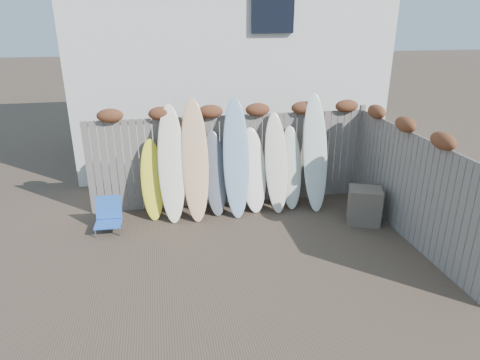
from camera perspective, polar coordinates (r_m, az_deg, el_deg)
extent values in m
plane|color=#493A2D|center=(7.61, 1.74, -10.30)|extent=(80.00, 80.00, 0.00)
cube|color=slate|center=(9.32, -1.39, 2.64)|extent=(6.00, 0.10, 2.00)
cube|color=slate|center=(10.21, 15.48, 3.83)|extent=(0.10, 0.10, 2.10)
ellipsoid|color=brown|center=(8.93, -16.95, 8.21)|extent=(0.52, 0.28, 0.28)
ellipsoid|color=brown|center=(8.88, -10.47, 8.70)|extent=(0.52, 0.28, 0.28)
ellipsoid|color=brown|center=(8.94, -3.98, 9.09)|extent=(0.52, 0.28, 0.28)
ellipsoid|color=brown|center=(9.11, 2.36, 9.35)|extent=(0.52, 0.28, 0.28)
ellipsoid|color=brown|center=(9.38, 8.40, 9.50)|extent=(0.52, 0.28, 0.28)
ellipsoid|color=brown|center=(9.75, 14.04, 9.55)|extent=(0.52, 0.28, 0.28)
cube|color=slate|center=(8.43, 21.83, -1.03)|extent=(0.10, 4.40, 2.00)
ellipsoid|color=brown|center=(7.53, 25.46, 4.72)|extent=(0.28, 0.56, 0.28)
ellipsoid|color=brown|center=(8.41, 21.20, 6.92)|extent=(0.28, 0.56, 0.28)
ellipsoid|color=brown|center=(9.34, 17.74, 8.67)|extent=(0.28, 0.56, 0.28)
cube|color=silver|center=(13.00, -2.35, 16.96)|extent=(8.00, 5.00, 6.00)
cube|color=black|center=(10.63, 4.42, 22.42)|extent=(1.00, 0.12, 1.30)
cube|color=blue|center=(8.71, -17.15, -5.58)|extent=(0.51, 0.45, 0.03)
cube|color=blue|center=(8.82, -17.13, -3.46)|extent=(0.50, 0.17, 0.46)
cylinder|color=#A3A2A9|center=(8.63, -18.73, -6.74)|extent=(0.03, 0.03, 0.19)
cylinder|color=#BBBCC3|center=(8.95, -18.37, -5.64)|extent=(0.03, 0.03, 0.19)
cylinder|color=#A4A4AB|center=(8.55, -15.73, -6.63)|extent=(0.03, 0.03, 0.19)
cylinder|color=#BCBAC2|center=(8.88, -15.48, -5.52)|extent=(0.03, 0.03, 0.19)
cube|color=#4E453A|center=(9.00, 16.25, -3.31)|extent=(0.77, 0.71, 0.73)
cube|color=#372B21|center=(9.39, 18.71, 0.39)|extent=(0.18, 1.08, 1.62)
ellipsoid|color=yellow|center=(8.92, -11.63, 0.01)|extent=(0.46, 0.59, 1.62)
ellipsoid|color=white|center=(8.73, -9.13, 2.12)|extent=(0.58, 0.84, 2.31)
ellipsoid|color=#FEAC8B|center=(8.71, -6.03, 2.63)|extent=(0.58, 0.87, 2.43)
ellipsoid|color=#585C65|center=(8.94, -3.36, 0.87)|extent=(0.51, 0.65, 1.73)
ellipsoid|color=#89A9CB|center=(8.83, -0.52, 2.94)|extent=(0.61, 0.89, 2.40)
ellipsoid|color=white|center=(9.08, 1.76, 1.30)|extent=(0.59, 0.67, 1.76)
ellipsoid|color=beige|center=(9.09, 4.86, 2.28)|extent=(0.50, 0.73, 2.06)
ellipsoid|color=silver|center=(9.31, 6.80, 1.63)|extent=(0.50, 0.66, 1.75)
ellipsoid|color=silver|center=(9.26, 10.00, 3.60)|extent=(0.59, 0.89, 2.44)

